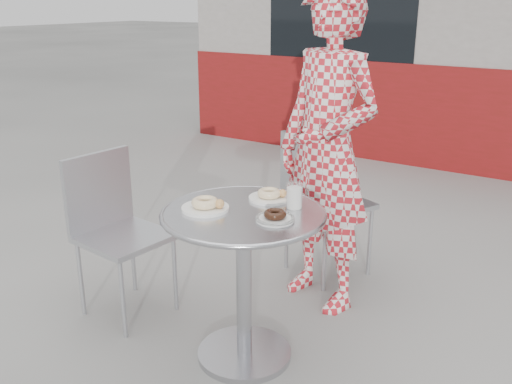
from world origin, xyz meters
The scene contains 10 objects.
ground centered at (0.00, 0.00, 0.00)m, with size 60.00×60.00×0.00m, color #9B9994.
storefront centered at (0.00, 5.56, 1.49)m, with size 6.02×4.55×3.00m.
bistro_table centered at (0.05, 0.01, 0.55)m, with size 0.72×0.72×0.73m.
chair_far centered at (-0.02, 1.01, 0.27)m, with size 0.54×0.55×0.87m.
chair_left centered at (-0.70, 0.02, 0.26)m, with size 0.45×0.45×0.85m.
seated_person centered at (0.10, 0.71, 0.85)m, with size 0.62×0.41×1.70m, color #B31B25.
plate_far centered at (0.07, 0.21, 0.75)m, with size 0.19×0.19×0.05m.
plate_near centered at (-0.10, -0.06, 0.75)m, with size 0.21×0.21×0.06m.
plate_checker centered at (0.22, 0.00, 0.74)m, with size 0.16×0.16×0.04m.
milk_cup centered at (0.21, 0.17, 0.78)m, with size 0.07×0.07×0.11m.
Camera 1 is at (1.34, -1.88, 1.60)m, focal length 40.00 mm.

